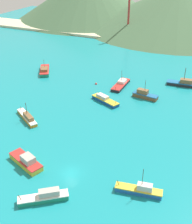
% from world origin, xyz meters
% --- Properties ---
extents(ground, '(260.00, 280.00, 0.50)m').
position_xyz_m(ground, '(0.00, 30.00, -0.25)').
color(ground, teal).
extents(fishing_boat_0, '(9.84, 7.26, 5.17)m').
position_xyz_m(fishing_boat_0, '(-21.36, 14.42, 0.74)').
color(fishing_boat_0, orange).
rests_on(fishing_boat_0, ground).
extents(fishing_boat_1, '(8.62, 7.11, 2.37)m').
position_xyz_m(fishing_boat_1, '(-0.74, -8.49, 0.87)').
color(fishing_boat_1, '#198466').
rests_on(fishing_boat_1, ground).
extents(fishing_boat_2, '(10.02, 6.37, 2.11)m').
position_xyz_m(fishing_boat_2, '(-6.22, 32.94, 0.75)').
color(fishing_boat_2, '#14478C').
rests_on(fishing_boat_2, ground).
extents(fishing_boat_3, '(10.38, 3.64, 6.48)m').
position_xyz_m(fishing_boat_3, '(13.39, 55.22, 0.90)').
color(fishing_boat_3, '#232328').
rests_on(fishing_boat_3, ground).
extents(fishing_boat_4, '(9.54, 5.98, 2.74)m').
position_xyz_m(fishing_boat_4, '(-10.04, -1.43, 0.95)').
color(fishing_boat_4, gold).
rests_on(fishing_boat_4, ground).
extents(fishing_boat_6, '(8.17, 3.29, 5.89)m').
position_xyz_m(fishing_boat_6, '(4.05, 40.74, 1.01)').
color(fishing_boat_6, brown).
rests_on(fishing_boat_6, ground).
extents(fishing_boat_7, '(9.15, 3.29, 5.94)m').
position_xyz_m(fishing_boat_7, '(14.68, 0.51, 0.82)').
color(fishing_boat_7, '#1E5BA8').
rests_on(fishing_boat_7, ground).
extents(fishing_boat_9, '(8.39, 10.88, 5.19)m').
position_xyz_m(fishing_boat_9, '(-36.52, 46.13, 0.84)').
color(fishing_boat_9, '#198466').
rests_on(fishing_boat_9, ground).
extents(fishing_boat_10, '(3.23, 10.81, 5.42)m').
position_xyz_m(fishing_boat_10, '(-5.78, 46.08, 0.67)').
color(fishing_boat_10, '#232328').
rests_on(fishing_boat_10, ground).
extents(buoy_2, '(0.76, 0.76, 0.76)m').
position_xyz_m(buoy_2, '(-14.19, 44.08, 0.13)').
color(buoy_2, red).
rests_on(buoy_2, ground).
extents(beach_strip, '(247.00, 17.88, 1.20)m').
position_xyz_m(beach_strip, '(0.00, 107.21, 0.60)').
color(beach_strip, beige).
rests_on(beach_strip, ground).
extents(hill_central, '(109.19, 109.19, 23.89)m').
position_xyz_m(hill_central, '(-5.81, 140.66, 11.95)').
color(hill_central, '#476B47').
rests_on(hill_central, ground).
extents(radio_tower, '(2.93, 2.34, 29.26)m').
position_xyz_m(radio_tower, '(-24.47, 107.27, 14.92)').
color(radio_tower, '#B7332D').
rests_on(radio_tower, ground).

